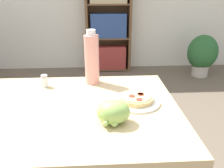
% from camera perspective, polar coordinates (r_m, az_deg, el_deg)
% --- Properties ---
extents(dining_table, '(1.06, 0.73, 0.73)m').
position_cam_1_polar(dining_table, '(1.11, -12.64, -10.80)').
color(dining_table, '#D1B27F').
rests_on(dining_table, ground_plane).
extents(pizza_on_plate, '(0.22, 0.22, 0.04)m').
position_cam_1_polar(pizza_on_plate, '(1.07, 5.86, -3.77)').
color(pizza_on_plate, white).
rests_on(pizza_on_plate, dining_table).
extents(grape_bunch, '(0.13, 0.11, 0.09)m').
position_cam_1_polar(grape_bunch, '(0.90, 0.21, -6.79)').
color(grape_bunch, '#93BC5B').
rests_on(grape_bunch, dining_table).
extents(drink_bottle, '(0.08, 0.08, 0.28)m').
position_cam_1_polar(drink_bottle, '(1.24, -4.88, 6.06)').
color(drink_bottle, pink).
rests_on(drink_bottle, dining_table).
extents(salt_shaker, '(0.03, 0.03, 0.06)m').
position_cam_1_polar(salt_shaker, '(1.27, -15.91, 0.70)').
color(salt_shaker, white).
rests_on(salt_shaker, dining_table).
extents(bookshelf, '(0.65, 0.24, 1.47)m').
position_cam_1_polar(bookshelf, '(3.55, -0.88, 14.22)').
color(bookshelf, brown).
rests_on(bookshelf, ground_plane).
extents(potted_plant_floor, '(0.42, 0.36, 0.59)m').
position_cam_1_polar(potted_plant_floor, '(3.60, 20.90, 6.72)').
color(potted_plant_floor, '#BCB2A3').
rests_on(potted_plant_floor, ground_plane).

